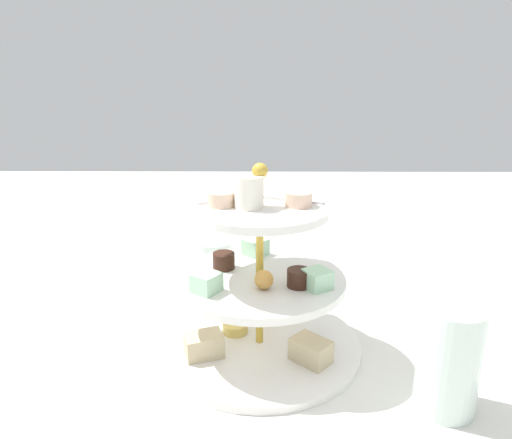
{
  "coord_description": "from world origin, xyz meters",
  "views": [
    {
      "loc": [
        -0.0,
        0.58,
        0.37
      ],
      "look_at": [
        0.0,
        0.0,
        0.18
      ],
      "focal_mm": 33.74,
      "sensor_mm": 36.0,
      "label": 1
    }
  ],
  "objects_px": {
    "water_glass_tall_right": "(445,359)",
    "water_glass_short_left": "(212,260)",
    "teacup_with_saucer": "(283,263)",
    "tiered_serving_stand": "(256,294)",
    "butter_knife_right": "(401,296)"
  },
  "relations": [
    {
      "from": "water_glass_tall_right",
      "to": "water_glass_short_left",
      "type": "bearing_deg",
      "value": -50.04
    },
    {
      "from": "water_glass_tall_right",
      "to": "teacup_with_saucer",
      "type": "xyz_separation_m",
      "value": [
        0.16,
        -0.37,
        -0.04
      ]
    },
    {
      "from": "water_glass_short_left",
      "to": "tiered_serving_stand",
      "type": "bearing_deg",
      "value": 109.75
    },
    {
      "from": "water_glass_short_left",
      "to": "butter_knife_right",
      "type": "distance_m",
      "value": 0.33
    },
    {
      "from": "water_glass_tall_right",
      "to": "butter_knife_right",
      "type": "height_order",
      "value": "water_glass_tall_right"
    },
    {
      "from": "water_glass_short_left",
      "to": "butter_knife_right",
      "type": "relative_size",
      "value": 0.44
    },
    {
      "from": "tiered_serving_stand",
      "to": "teacup_with_saucer",
      "type": "distance_m",
      "value": 0.26
    },
    {
      "from": "water_glass_short_left",
      "to": "butter_knife_right",
      "type": "height_order",
      "value": "water_glass_short_left"
    },
    {
      "from": "water_glass_tall_right",
      "to": "teacup_with_saucer",
      "type": "distance_m",
      "value": 0.4
    },
    {
      "from": "tiered_serving_stand",
      "to": "butter_knife_right",
      "type": "relative_size",
      "value": 1.62
    },
    {
      "from": "tiered_serving_stand",
      "to": "teacup_with_saucer",
      "type": "height_order",
      "value": "tiered_serving_stand"
    },
    {
      "from": "tiered_serving_stand",
      "to": "water_glass_tall_right",
      "type": "bearing_deg",
      "value": 150.13
    },
    {
      "from": "tiered_serving_stand",
      "to": "water_glass_tall_right",
      "type": "xyz_separation_m",
      "value": [
        -0.21,
        0.12,
        -0.02
      ]
    },
    {
      "from": "teacup_with_saucer",
      "to": "butter_knife_right",
      "type": "relative_size",
      "value": 0.53
    },
    {
      "from": "teacup_with_saucer",
      "to": "water_glass_tall_right",
      "type": "bearing_deg",
      "value": 113.45
    }
  ]
}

